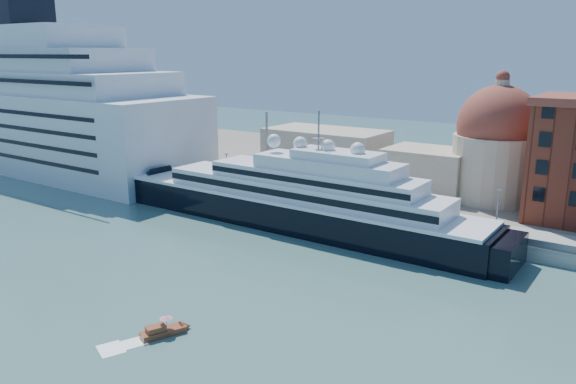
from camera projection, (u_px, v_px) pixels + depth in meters
The scene contains 9 objects.
ground at pixel (243, 268), 87.92m from camera, with size 400.00×400.00×0.00m, color #396260.
quay at pixel (348, 212), 114.65m from camera, with size 180.00×10.00×2.50m, color gray.
land at pixel (424, 177), 147.32m from camera, with size 260.00×72.00×2.00m, color slate.
quay_fence at pixel (337, 208), 110.63m from camera, with size 180.00×0.10×1.20m, color slate.
superyacht at pixel (281, 201), 110.13m from camera, with size 88.88×12.32×26.56m.
service_barge at pixel (116, 188), 137.06m from camera, with size 12.66×4.46×2.83m.
water_taxi at pixel (162, 331), 66.99m from camera, with size 3.73×5.63×2.54m.
church at pixel (425, 152), 127.63m from camera, with size 66.00×18.00×25.50m.
lamp_posts at pixel (293, 165), 118.24m from camera, with size 120.80×2.40×18.00m.
Camera 1 is at (53.07, -63.45, 32.91)m, focal length 35.00 mm.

